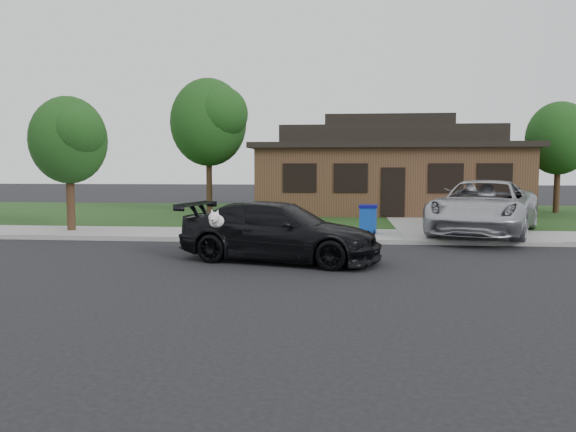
# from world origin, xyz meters

# --- Properties ---
(ground) EXTENTS (120.00, 120.00, 0.00)m
(ground) POSITION_xyz_m (0.00, 0.00, 0.00)
(ground) COLOR black
(ground) RESTS_ON ground
(sidewalk) EXTENTS (60.00, 3.00, 0.12)m
(sidewalk) POSITION_xyz_m (0.00, 5.00, 0.06)
(sidewalk) COLOR gray
(sidewalk) RESTS_ON ground
(curb) EXTENTS (60.00, 0.12, 0.12)m
(curb) POSITION_xyz_m (0.00, 3.50, 0.06)
(curb) COLOR gray
(curb) RESTS_ON ground
(lawn) EXTENTS (60.00, 13.00, 0.13)m
(lawn) POSITION_xyz_m (0.00, 13.00, 0.07)
(lawn) COLOR #193814
(lawn) RESTS_ON ground
(driveway) EXTENTS (4.50, 13.00, 0.14)m
(driveway) POSITION_xyz_m (6.00, 10.00, 0.07)
(driveway) COLOR gray
(driveway) RESTS_ON ground
(sedan) EXTENTS (5.33, 3.22, 1.45)m
(sedan) POSITION_xyz_m (0.34, 0.24, 0.72)
(sedan) COLOR black
(sedan) RESTS_ON ground
(minivan) EXTENTS (5.00, 6.87, 1.74)m
(minivan) POSITION_xyz_m (6.44, 5.37, 1.01)
(minivan) COLOR #B2B3B9
(minivan) RESTS_ON driveway
(recycling_bin) EXTENTS (0.63, 0.64, 0.94)m
(recycling_bin) POSITION_xyz_m (2.71, 5.20, 0.60)
(recycling_bin) COLOR #0D3894
(recycling_bin) RESTS_ON sidewalk
(house) EXTENTS (12.60, 8.60, 4.65)m
(house) POSITION_xyz_m (4.00, 15.00, 2.13)
(house) COLOR #422B1C
(house) RESTS_ON ground
(tree_0) EXTENTS (3.78, 3.60, 6.34)m
(tree_0) POSITION_xyz_m (-4.34, 12.88, 4.48)
(tree_0) COLOR #332114
(tree_0) RESTS_ON ground
(tree_1) EXTENTS (3.15, 3.00, 5.25)m
(tree_1) POSITION_xyz_m (12.14, 14.40, 3.71)
(tree_1) COLOR #332114
(tree_1) RESTS_ON ground
(tree_2) EXTENTS (2.73, 2.60, 4.59)m
(tree_2) POSITION_xyz_m (-7.38, 5.11, 3.27)
(tree_2) COLOR #332114
(tree_2) RESTS_ON ground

